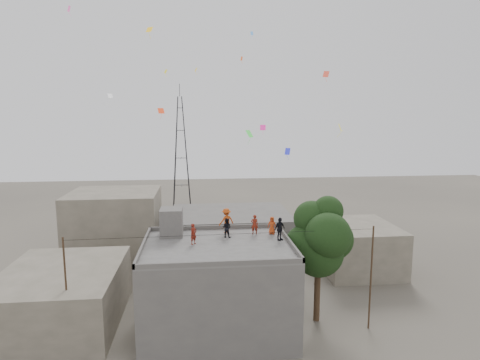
{
  "coord_description": "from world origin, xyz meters",
  "views": [
    {
      "loc": [
        -1.18,
        -26.1,
        14.59
      ],
      "look_at": [
        1.73,
        1.73,
        10.25
      ],
      "focal_mm": 30.0,
      "sensor_mm": 36.0,
      "label": 1
    }
  ],
  "objects_px": {
    "transmission_tower": "(181,152)",
    "person_dark_adult": "(280,229)",
    "tree": "(321,239)",
    "stair_head_box": "(172,222)",
    "person_red_adult": "(255,225)"
  },
  "relations": [
    {
      "from": "person_red_adult",
      "to": "person_dark_adult",
      "type": "bearing_deg",
      "value": 136.32
    },
    {
      "from": "person_red_adult",
      "to": "person_dark_adult",
      "type": "height_order",
      "value": "person_dark_adult"
    },
    {
      "from": "tree",
      "to": "transmission_tower",
      "type": "xyz_separation_m",
      "value": [
        -11.37,
        39.4,
        2.97
      ]
    },
    {
      "from": "stair_head_box",
      "to": "person_dark_adult",
      "type": "distance_m",
      "value": 7.85
    },
    {
      "from": "transmission_tower",
      "to": "person_dark_adult",
      "type": "relative_size",
      "value": 12.27
    },
    {
      "from": "stair_head_box",
      "to": "person_red_adult",
      "type": "distance_m",
      "value": 6.08
    },
    {
      "from": "tree",
      "to": "transmission_tower",
      "type": "relative_size",
      "value": 0.45
    },
    {
      "from": "stair_head_box",
      "to": "tree",
      "type": "bearing_deg",
      "value": -10.74
    },
    {
      "from": "stair_head_box",
      "to": "person_red_adult",
      "type": "bearing_deg",
      "value": -3.08
    },
    {
      "from": "transmission_tower",
      "to": "person_dark_adult",
      "type": "distance_m",
      "value": 40.32
    },
    {
      "from": "transmission_tower",
      "to": "person_red_adult",
      "type": "height_order",
      "value": "transmission_tower"
    },
    {
      "from": "stair_head_box",
      "to": "transmission_tower",
      "type": "height_order",
      "value": "transmission_tower"
    },
    {
      "from": "stair_head_box",
      "to": "transmission_tower",
      "type": "xyz_separation_m",
      "value": [
        -0.8,
        37.4,
        1.97
      ]
    },
    {
      "from": "person_dark_adult",
      "to": "stair_head_box",
      "type": "bearing_deg",
      "value": 131.12
    },
    {
      "from": "stair_head_box",
      "to": "tree",
      "type": "relative_size",
      "value": 0.22
    }
  ]
}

